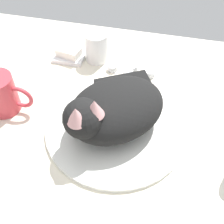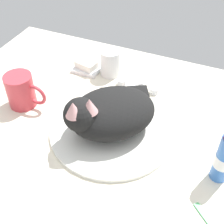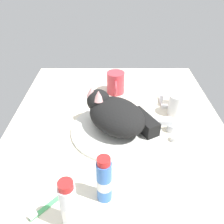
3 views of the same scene
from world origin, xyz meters
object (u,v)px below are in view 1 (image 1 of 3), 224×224
Objects in this scene: rinse_cup at (97,47)px; soap_bar at (69,52)px; cat at (112,109)px; faucet at (130,70)px; coffee_mug at (2,93)px.

rinse_cup is 1.29× the size of soap_bar.
faucet is at bearing 87.07° from cat.
cat is 2.32× the size of coffee_mug.
soap_bar is at bearing 128.53° from cat.
coffee_mug is 29.42cm from rinse_cup.
coffee_mug is 24.09cm from soap_bar.
cat is 3.32× the size of rinse_cup.
coffee_mug is at bearing 178.53° from cat.
faucet is 19.54cm from soap_bar.
coffee_mug is (-28.32, -18.29, 2.76)cm from faucet.
cat is (-0.97, -18.99, 4.74)cm from faucet.
cat is 26.57cm from rinse_cup.
faucet reaches higher than soap_bar.
cat is at bearing -51.47° from soap_bar.
faucet is at bearing 32.85° from coffee_mug.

